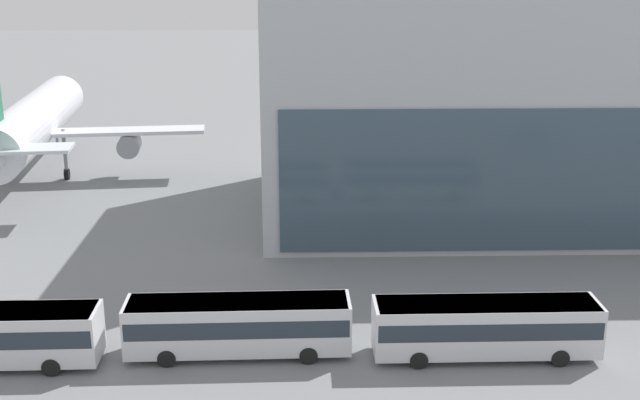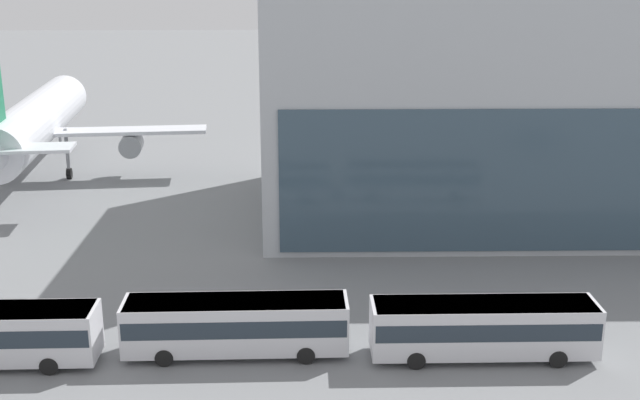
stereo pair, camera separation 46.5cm
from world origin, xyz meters
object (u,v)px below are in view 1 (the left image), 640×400
(airliner_at_gate_far, at_px, (530,121))
(shuttle_bus_2, at_px, (486,325))
(airliner_at_gate_near, at_px, (31,123))
(floodlight_mast, at_px, (349,27))
(shuttle_bus_1, at_px, (238,323))

(airliner_at_gate_far, height_order, shuttle_bus_2, airliner_at_gate_far)
(airliner_at_gate_near, height_order, shuttle_bus_2, airliner_at_gate_near)
(shuttle_bus_2, distance_m, floodlight_mast, 22.75)
(shuttle_bus_1, bearing_deg, airliner_at_gate_near, 120.26)
(airliner_at_gate_far, distance_m, shuttle_bus_1, 47.67)
(airliner_at_gate_near, height_order, shuttle_bus_1, airliner_at_gate_near)
(floodlight_mast, bearing_deg, airliner_at_gate_far, 49.94)
(shuttle_bus_2, xyz_separation_m, floodlight_mast, (-6.73, 15.94, 14.77))
(shuttle_bus_1, relative_size, floodlight_mast, 0.41)
(airliner_at_gate_far, relative_size, shuttle_bus_2, 3.24)
(airliner_at_gate_far, bearing_deg, airliner_at_gate_near, 102.24)
(airliner_at_gate_near, bearing_deg, floodlight_mast, -132.10)
(shuttle_bus_1, xyz_separation_m, floodlight_mast, (6.90, 15.35, 14.77))
(shuttle_bus_1, height_order, floodlight_mast, floodlight_mast)
(airliner_at_gate_far, xyz_separation_m, shuttle_bus_1, (-26.94, -39.18, -3.41))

